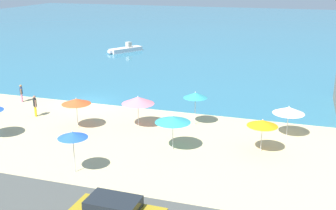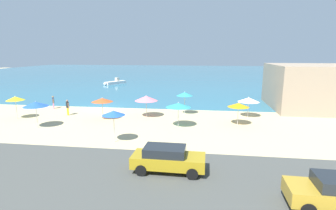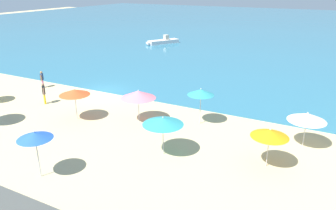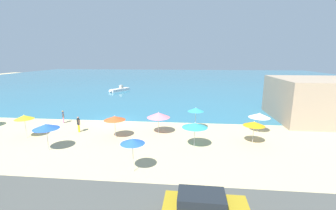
% 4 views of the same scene
% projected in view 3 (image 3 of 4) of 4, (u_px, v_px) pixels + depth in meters
% --- Properties ---
extents(ground_plane, '(160.00, 160.00, 0.00)m').
position_uv_depth(ground_plane, '(103.00, 92.00, 29.58)').
color(ground_plane, '#CEB987').
extents(sea, '(150.00, 110.00, 0.05)m').
position_uv_depth(sea, '(253.00, 25.00, 75.20)').
color(sea, teal).
rests_on(sea, ground_plane).
extents(beach_umbrella_0, '(2.17, 2.17, 2.32)m').
position_uv_depth(beach_umbrella_0, '(74.00, 92.00, 23.05)').
color(beach_umbrella_0, '#B2B2B7').
rests_on(beach_umbrella_0, ground_plane).
extents(beach_umbrella_1, '(2.34, 2.34, 2.33)m').
position_uv_depth(beach_umbrella_1, '(163.00, 121.00, 18.23)').
color(beach_umbrella_1, '#B2B2B7').
rests_on(beach_umbrella_1, ground_plane).
extents(beach_umbrella_2, '(2.00, 2.00, 2.21)m').
position_uv_depth(beach_umbrella_2, '(270.00, 133.00, 17.04)').
color(beach_umbrella_2, '#B2B2B7').
rests_on(beach_umbrella_2, ground_plane).
extents(beach_umbrella_3, '(1.84, 1.84, 2.59)m').
position_uv_depth(beach_umbrella_3, '(201.00, 92.00, 22.24)').
color(beach_umbrella_3, '#B2B2B7').
rests_on(beach_umbrella_3, ground_plane).
extents(beach_umbrella_5, '(2.25, 2.25, 2.19)m').
position_uv_depth(beach_umbrella_5, '(307.00, 117.00, 19.25)').
color(beach_umbrella_5, '#B2B2B7').
rests_on(beach_umbrella_5, ground_plane).
extents(beach_umbrella_6, '(2.46, 2.46, 2.36)m').
position_uv_depth(beach_umbrella_6, '(138.00, 94.00, 22.69)').
color(beach_umbrella_6, '#B2B2B7').
rests_on(beach_umbrella_6, ground_plane).
extents(beach_umbrella_8, '(1.75, 1.75, 2.57)m').
position_uv_depth(beach_umbrella_8, '(35.00, 136.00, 15.95)').
color(beach_umbrella_8, '#B2B2B7').
rests_on(beach_umbrella_8, ground_plane).
extents(bather_1, '(0.38, 0.49, 1.59)m').
position_uv_depth(bather_1, '(42.00, 78.00, 30.56)').
color(bather_1, pink).
rests_on(bather_1, ground_plane).
extents(bather_2, '(0.44, 0.41, 1.74)m').
position_uv_depth(bather_2, '(44.00, 92.00, 26.44)').
color(bather_2, yellow).
rests_on(bather_2, ground_plane).
extents(skiff_nearshore, '(3.80, 5.32, 1.37)m').
position_uv_depth(skiff_nearshore, '(163.00, 41.00, 52.46)').
color(skiff_nearshore, silver).
rests_on(skiff_nearshore, sea).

